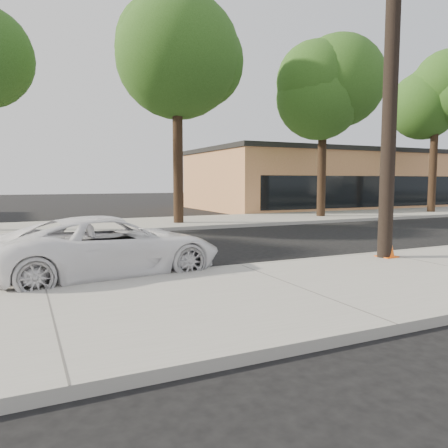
# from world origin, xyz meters

# --- Properties ---
(ground) EXTENTS (120.00, 120.00, 0.00)m
(ground) POSITION_xyz_m (0.00, 0.00, 0.00)
(ground) COLOR black
(ground) RESTS_ON ground
(near_sidewalk) EXTENTS (90.00, 4.40, 0.15)m
(near_sidewalk) POSITION_xyz_m (0.00, -4.30, 0.07)
(near_sidewalk) COLOR gray
(near_sidewalk) RESTS_ON ground
(far_sidewalk) EXTENTS (90.00, 5.00, 0.15)m
(far_sidewalk) POSITION_xyz_m (0.00, 8.50, 0.07)
(far_sidewalk) COLOR gray
(far_sidewalk) RESTS_ON ground
(curb_near) EXTENTS (90.00, 0.12, 0.16)m
(curb_near) POSITION_xyz_m (0.00, -2.10, 0.07)
(curb_near) COLOR #9E9B93
(curb_near) RESTS_ON ground
(building_main) EXTENTS (18.00, 10.00, 4.00)m
(building_main) POSITION_xyz_m (16.00, 16.00, 2.00)
(building_main) COLOR #AF7249
(building_main) RESTS_ON ground
(utility_pole) EXTENTS (1.40, 0.34, 9.00)m
(utility_pole) POSITION_xyz_m (3.60, -2.70, 4.70)
(utility_pole) COLOR black
(utility_pole) RESTS_ON near_sidewalk
(tree_c) EXTENTS (4.96, 4.80, 9.55)m
(tree_c) POSITION_xyz_m (2.22, 7.64, 6.91)
(tree_c) COLOR black
(tree_c) RESTS_ON far_sidewalk
(tree_d) EXTENTS (4.50, 4.35, 8.75)m
(tree_d) POSITION_xyz_m (10.20, 7.95, 6.37)
(tree_d) COLOR black
(tree_d) RESTS_ON far_sidewalk
(tree_e) EXTENTS (4.80, 4.65, 9.25)m
(tree_e) POSITION_xyz_m (18.21, 7.74, 6.70)
(tree_e) COLOR black
(tree_e) RESTS_ON far_sidewalk
(police_cruiser) EXTENTS (4.79, 2.61, 1.27)m
(police_cruiser) POSITION_xyz_m (-2.67, -1.43, 0.64)
(police_cruiser) COLOR white
(police_cruiser) RESTS_ON ground
(traffic_cone) EXTENTS (0.44, 0.44, 0.80)m
(traffic_cone) POSITION_xyz_m (3.67, -2.71, 0.54)
(traffic_cone) COLOR #FF5C0D
(traffic_cone) RESTS_ON near_sidewalk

